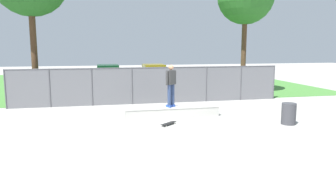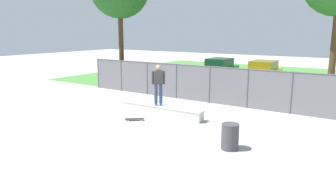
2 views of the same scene
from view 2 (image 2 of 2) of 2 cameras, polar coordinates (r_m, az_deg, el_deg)
ground_plane at (r=13.38m, az=-5.86°, el=-4.86°), size 80.00×80.00×0.00m
grass_strip at (r=26.64m, az=15.33°, el=2.98°), size 26.49×20.00×0.02m
concrete_ledge at (r=14.15m, az=-1.28°, el=-2.89°), size 4.17×0.51×0.47m
skateboarder at (r=13.88m, az=-1.79°, el=2.07°), size 0.51×0.42×1.82m
skateboard at (r=13.45m, az=-6.13°, el=-4.46°), size 0.74×0.68×0.09m
chainlink_fence at (r=17.10m, az=4.49°, el=2.38°), size 14.56×0.07×1.97m
car_green at (r=25.15m, az=9.25°, el=4.66°), size 2.02×4.20×1.66m
car_yellow at (r=23.78m, az=16.90°, el=3.93°), size 2.02×4.20×1.66m
trash_bin at (r=10.32m, az=11.26°, el=-7.54°), size 0.56×0.56×0.85m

